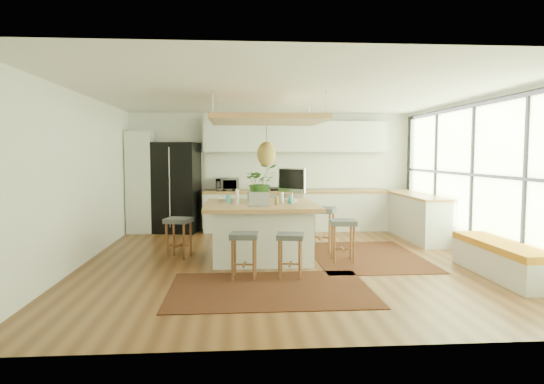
{
  "coord_description": "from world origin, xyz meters",
  "views": [
    {
      "loc": [
        -0.81,
        -7.63,
        1.74
      ],
      "look_at": [
        -0.2,
        0.5,
        1.1
      ],
      "focal_mm": 31.51,
      "sensor_mm": 36.0,
      "label": 1
    }
  ],
  "objects": [
    {
      "name": "floor",
      "position": [
        0.0,
        0.0,
        0.0
      ],
      "size": [
        7.0,
        7.0,
        0.0
      ],
      "primitive_type": "plane",
      "color": "#543018",
      "rests_on": "ground"
    },
    {
      "name": "ceiling",
      "position": [
        0.0,
        0.0,
        2.7
      ],
      "size": [
        7.0,
        7.0,
        0.0
      ],
      "primitive_type": "plane",
      "rotation": [
        3.14,
        0.0,
        0.0
      ],
      "color": "white",
      "rests_on": "ground"
    },
    {
      "name": "wall_back",
      "position": [
        0.0,
        3.5,
        1.35
      ],
      "size": [
        6.5,
        0.0,
        6.5
      ],
      "primitive_type": "plane",
      "rotation": [
        1.57,
        0.0,
        0.0
      ],
      "color": "silver",
      "rests_on": "ground"
    },
    {
      "name": "wall_front",
      "position": [
        0.0,
        -3.5,
        1.35
      ],
      "size": [
        6.5,
        0.0,
        6.5
      ],
      "primitive_type": "plane",
      "rotation": [
        -1.57,
        0.0,
        0.0
      ],
      "color": "silver",
      "rests_on": "ground"
    },
    {
      "name": "wall_left",
      "position": [
        -3.25,
        0.0,
        1.35
      ],
      "size": [
        0.0,
        7.0,
        7.0
      ],
      "primitive_type": "plane",
      "rotation": [
        1.57,
        0.0,
        1.57
      ],
      "color": "silver",
      "rests_on": "ground"
    },
    {
      "name": "wall_right",
      "position": [
        3.25,
        0.0,
        1.35
      ],
      "size": [
        0.0,
        7.0,
        7.0
      ],
      "primitive_type": "plane",
      "rotation": [
        1.57,
        0.0,
        -1.57
      ],
      "color": "silver",
      "rests_on": "ground"
    },
    {
      "name": "window_wall",
      "position": [
        3.22,
        0.0,
        1.4
      ],
      "size": [
        0.1,
        6.2,
        2.6
      ],
      "primitive_type": null,
      "color": "black",
      "rests_on": "wall_right"
    },
    {
      "name": "pantry",
      "position": [
        -2.95,
        3.18,
        1.12
      ],
      "size": [
        0.55,
        0.6,
        2.25
      ],
      "primitive_type": "cube",
      "color": "silver",
      "rests_on": "floor"
    },
    {
      "name": "back_counter_base",
      "position": [
        0.55,
        3.18,
        0.44
      ],
      "size": [
        4.2,
        0.6,
        0.88
      ],
      "primitive_type": "cube",
      "color": "silver",
      "rests_on": "floor"
    },
    {
      "name": "back_counter_top",
      "position": [
        0.55,
        3.18,
        0.9
      ],
      "size": [
        4.24,
        0.64,
        0.05
      ],
      "primitive_type": "cube",
      "color": "olive",
      "rests_on": "back_counter_base"
    },
    {
      "name": "backsplash",
      "position": [
        0.55,
        3.48,
        1.35
      ],
      "size": [
        4.2,
        0.02,
        0.8
      ],
      "primitive_type": "cube",
      "color": "white",
      "rests_on": "wall_back"
    },
    {
      "name": "upper_cabinets",
      "position": [
        0.55,
        3.32,
        2.15
      ],
      "size": [
        4.2,
        0.34,
        0.7
      ],
      "primitive_type": "cube",
      "color": "silver",
      "rests_on": "wall_back"
    },
    {
      "name": "range",
      "position": [
        0.3,
        3.18,
        0.5
      ],
      "size": [
        0.76,
        0.62,
        1.0
      ],
      "primitive_type": null,
      "color": "#A5A5AA",
      "rests_on": "floor"
    },
    {
      "name": "right_counter_base",
      "position": [
        2.93,
        2.0,
        0.44
      ],
      "size": [
        0.6,
        2.5,
        0.88
      ],
      "primitive_type": "cube",
      "color": "silver",
      "rests_on": "floor"
    },
    {
      "name": "right_counter_top",
      "position": [
        2.93,
        2.0,
        0.9
      ],
      "size": [
        0.64,
        2.54,
        0.05
      ],
      "primitive_type": "cube",
      "color": "olive",
      "rests_on": "right_counter_base"
    },
    {
      "name": "window_bench",
      "position": [
        2.95,
        -1.2,
        0.25
      ],
      "size": [
        0.52,
        2.0,
        0.5
      ],
      "primitive_type": null,
      "color": "silver",
      "rests_on": "floor"
    },
    {
      "name": "ceiling_panel",
      "position": [
        -0.3,
        0.4,
        2.05
      ],
      "size": [
        1.86,
        1.86,
        0.8
      ],
      "primitive_type": null,
      "color": "olive",
      "rests_on": "ceiling"
    },
    {
      "name": "rug_near",
      "position": [
        -0.38,
        -1.61,
        0.01
      ],
      "size": [
        2.6,
        1.8,
        0.01
      ],
      "primitive_type": "cube",
      "color": "black",
      "rests_on": "floor"
    },
    {
      "name": "rug_right",
      "position": [
        1.4,
        0.29,
        0.01
      ],
      "size": [
        1.8,
        2.6,
        0.01
      ],
      "primitive_type": "cube",
      "color": "black",
      "rests_on": "floor"
    },
    {
      "name": "fridge",
      "position": [
        -2.18,
        3.19,
        0.93
      ],
      "size": [
        1.13,
        0.95,
        2.01
      ],
      "primitive_type": null,
      "rotation": [
        0.0,
        0.0,
        -0.18
      ],
      "color": "black",
      "rests_on": "floor"
    },
    {
      "name": "island",
      "position": [
        -0.4,
        0.28,
        0.47
      ],
      "size": [
        1.85,
        1.85,
        0.93
      ],
      "primitive_type": null,
      "color": "olive",
      "rests_on": "floor"
    },
    {
      "name": "stool_near_left",
      "position": [
        -0.71,
        -1.03,
        0.35
      ],
      "size": [
        0.42,
        0.42,
        0.65
      ],
      "primitive_type": null,
      "rotation": [
        0.0,
        0.0,
        -0.11
      ],
      "color": "#3E4145",
      "rests_on": "floor"
    },
    {
      "name": "stool_near_right",
      "position": [
        -0.05,
        -1.02,
        0.35
      ],
      "size": [
        0.43,
        0.43,
        0.63
      ],
      "primitive_type": null,
      "rotation": [
        0.0,
        0.0,
        -0.18
      ],
      "color": "#3E4145",
      "rests_on": "floor"
    },
    {
      "name": "stool_right_front",
      "position": [
        0.91,
        -0.1,
        0.35
      ],
      "size": [
        0.44,
        0.44,
        0.69
      ],
      "primitive_type": null,
      "rotation": [
        0.0,
        0.0,
        1.49
      ],
      "color": "#3E4145",
      "rests_on": "floor"
    },
    {
      "name": "stool_right_back",
      "position": [
        0.73,
        0.82,
        0.35
      ],
      "size": [
        0.61,
        0.61,
        0.79
      ],
      "primitive_type": null,
      "rotation": [
        0.0,
        0.0,
        1.2
      ],
      "color": "#3E4145",
      "rests_on": "floor"
    },
    {
      "name": "stool_left_side",
      "position": [
        -1.78,
        0.41,
        0.35
      ],
      "size": [
        0.49,
        0.49,
        0.68
      ],
      "primitive_type": null,
      "rotation": [
        0.0,
        0.0,
        -1.84
      ],
      "color": "#3E4145",
      "rests_on": "floor"
    },
    {
      "name": "laptop",
      "position": [
        -0.47,
        -0.24,
        1.05
      ],
      "size": [
        0.35,
        0.37,
        0.24
      ],
      "primitive_type": null,
      "rotation": [
        0.0,
        0.0,
        -0.1
      ],
      "color": "#A5A5AA",
      "rests_on": "island"
    },
    {
      "name": "monitor",
      "position": [
        0.16,
        0.68,
        1.19
      ],
      "size": [
        0.59,
        0.62,
        0.59
      ],
      "primitive_type": null,
      "rotation": [
        0.0,
        0.0,
        -0.85
      ],
      "color": "#A5A5AA",
      "rests_on": "island"
    },
    {
      "name": "microwave",
      "position": [
        -1.01,
        3.2,
        1.1
      ],
      "size": [
        0.52,
        0.3,
        0.35
      ],
      "primitive_type": "imported",
      "rotation": [
        0.0,
        0.0,
        -0.02
      ],
      "color": "#A5A5AA",
      "rests_on": "back_counter_top"
    },
    {
      "name": "island_plant",
      "position": [
        -0.38,
        0.87,
        1.18
      ],
      "size": [
        0.72,
        0.77,
        0.5
      ],
      "primitive_type": "imported",
      "rotation": [
        0.0,
        0.0,
        0.25
      ],
      "color": "#1E4C19",
      "rests_on": "island"
    },
    {
      "name": "island_bowl",
      "position": [
        -1.04,
        0.72,
        0.95
      ],
      "size": [
        0.24,
        0.24,
        0.05
      ],
      "primitive_type": "imported",
      "rotation": [
        0.0,
        0.0,
        -0.18
      ],
      "color": "silver",
      "rests_on": "island"
    },
    {
      "name": "island_bottle_0",
      "position": [
        -0.95,
        0.38,
        1.03
      ],
      "size": [
        0.07,
        0.07,
        0.19
      ],
      "primitive_type": "cylinder",
      "color": "#30AEC2",
      "rests_on": "island"
    },
    {
      "name": "island_bottle_1",
      "position": [
        -0.8,
        0.13,
        1.03
      ],
      "size": [
        0.07,
        0.07,
        0.19
      ],
      "primitive_type": "cylinder",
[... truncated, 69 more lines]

